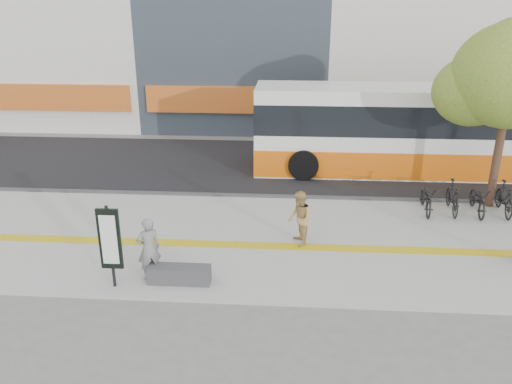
# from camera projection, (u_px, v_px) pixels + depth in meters

# --- Properties ---
(ground) EXTENTS (120.00, 120.00, 0.00)m
(ground) POSITION_uv_depth(u_px,v_px,m) (282.00, 265.00, 13.98)
(ground) COLOR #63635F
(ground) RESTS_ON ground
(sidewalk) EXTENTS (40.00, 7.00, 0.08)m
(sidewalk) POSITION_uv_depth(u_px,v_px,m) (283.00, 240.00, 15.36)
(sidewalk) COLOR gray
(sidewalk) RESTS_ON ground
(tactile_strip) EXTENTS (40.00, 0.45, 0.01)m
(tactile_strip) POSITION_uv_depth(u_px,v_px,m) (283.00, 246.00, 14.88)
(tactile_strip) COLOR gold
(tactile_strip) RESTS_ON sidewalk
(street) EXTENTS (40.00, 8.00, 0.06)m
(street) POSITION_uv_depth(u_px,v_px,m) (286.00, 165.00, 22.36)
(street) COLOR black
(street) RESTS_ON ground
(curb) EXTENTS (40.00, 0.25, 0.14)m
(curb) POSITION_uv_depth(u_px,v_px,m) (285.00, 197.00, 18.62)
(curb) COLOR #353538
(curb) RESTS_ON ground
(bench) EXTENTS (1.60, 0.45, 0.45)m
(bench) POSITION_uv_depth(u_px,v_px,m) (179.00, 274.00, 12.92)
(bench) COLOR #353538
(bench) RESTS_ON sidewalk
(signboard) EXTENTS (0.55, 0.10, 2.20)m
(signboard) POSITION_uv_depth(u_px,v_px,m) (110.00, 240.00, 12.37)
(signboard) COLOR black
(signboard) RESTS_ON sidewalk
(street_tree) EXTENTS (4.40, 3.80, 6.31)m
(street_tree) POSITION_uv_depth(u_px,v_px,m) (509.00, 78.00, 16.40)
(street_tree) COLOR #372219
(street_tree) RESTS_ON sidewalk
(bus) EXTENTS (13.35, 3.16, 3.55)m
(bus) POSITION_uv_depth(u_px,v_px,m) (416.00, 133.00, 20.94)
(bus) COLOR white
(bus) RESTS_ON street
(bicycle_row) EXTENTS (4.23, 1.93, 1.10)m
(bicycle_row) POSITION_uv_depth(u_px,v_px,m) (478.00, 199.00, 17.07)
(bicycle_row) COLOR black
(bicycle_row) RESTS_ON sidewalk
(seated_woman) EXTENTS (0.74, 0.66, 1.69)m
(seated_woman) POSITION_uv_depth(u_px,v_px,m) (149.00, 248.00, 12.93)
(seated_woman) COLOR black
(seated_woman) RESTS_ON sidewalk
(pedestrian_tan) EXTENTS (0.80, 0.93, 1.65)m
(pedestrian_tan) POSITION_uv_depth(u_px,v_px,m) (299.00, 219.00, 14.73)
(pedestrian_tan) COLOR tan
(pedestrian_tan) RESTS_ON sidewalk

